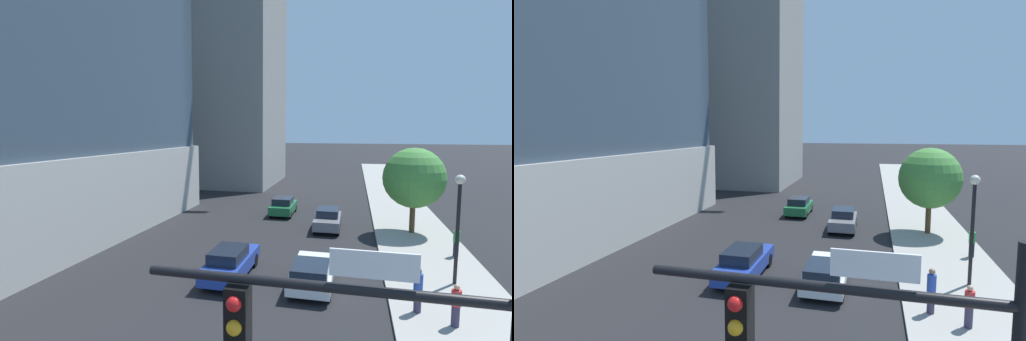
% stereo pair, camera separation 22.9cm
% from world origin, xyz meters
% --- Properties ---
extents(sidewalk, '(5.11, 120.00, 0.15)m').
position_xyz_m(sidewalk, '(8.16, 20.00, 0.07)').
color(sidewalk, '#9E9B93').
rests_on(sidewalk, ground).
extents(construction_building, '(26.65, 15.85, 41.07)m').
position_xyz_m(construction_building, '(-12.77, 47.74, 17.06)').
color(construction_building, gray).
rests_on(construction_building, ground).
extents(street_lamp, '(0.44, 0.44, 5.06)m').
position_xyz_m(street_lamp, '(8.71, 16.69, 3.53)').
color(street_lamp, black).
rests_on(street_lamp, sidewalk).
extents(street_tree, '(4.11, 4.11, 5.85)m').
position_xyz_m(street_tree, '(8.05, 25.68, 3.93)').
color(street_tree, brown).
rests_on(street_tree, sidewalk).
extents(car_gray, '(1.79, 4.21, 1.51)m').
position_xyz_m(car_gray, '(2.33, 25.63, 0.77)').
color(car_gray, slate).
rests_on(car_gray, ground).
extents(car_green, '(1.81, 4.13, 1.50)m').
position_xyz_m(car_green, '(-1.67, 29.66, 0.74)').
color(car_green, '#1E6638').
rests_on(car_green, ground).
extents(car_blue, '(1.74, 4.77, 1.54)m').
position_xyz_m(car_blue, '(-1.67, 15.24, 0.77)').
color(car_blue, '#233D9E').
rests_on(car_blue, ground).
extents(car_white, '(1.86, 4.56, 1.31)m').
position_xyz_m(car_white, '(2.33, 15.10, 0.68)').
color(car_white, silver).
rests_on(car_white, ground).
extents(pedestrian_green_shirt, '(0.34, 0.34, 1.64)m').
position_xyz_m(pedestrian_green_shirt, '(9.72, 20.91, 0.99)').
color(pedestrian_green_shirt, black).
rests_on(pedestrian_green_shirt, sidewalk).
extents(pedestrian_blue_shirt, '(0.34, 0.34, 1.78)m').
position_xyz_m(pedestrian_blue_shirt, '(6.59, 13.28, 1.07)').
color(pedestrian_blue_shirt, '#38334C').
rests_on(pedestrian_blue_shirt, sidewalk).
extents(pedestrian_red_shirt, '(0.34, 0.34, 1.57)m').
position_xyz_m(pedestrian_red_shirt, '(7.75, 12.46, 0.94)').
color(pedestrian_red_shirt, '#38334C').
rests_on(pedestrian_red_shirt, sidewalk).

